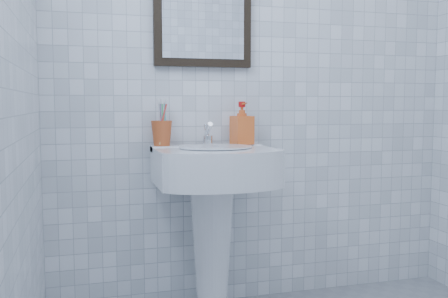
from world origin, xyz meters
name	(u,v)px	position (x,y,z in m)	size (l,w,h in m)	color
wall_back	(259,66)	(0.00, 1.20, 1.25)	(2.20, 0.02, 2.50)	white
washbasin	(213,203)	(-0.31, 0.99, 0.57)	(0.56, 0.41, 0.86)	white
faucet	(208,136)	(-0.31, 1.09, 0.89)	(0.05, 0.10, 0.12)	silver
toothbrush_cup	(162,133)	(-0.54, 1.11, 0.91)	(0.10, 0.10, 0.12)	#BB4B20
soap_dispenser	(242,123)	(-0.13, 1.09, 0.95)	(0.10, 0.10, 0.21)	#E24616
wall_mirror	(203,4)	(-0.31, 1.18, 1.55)	(0.50, 0.04, 0.62)	black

